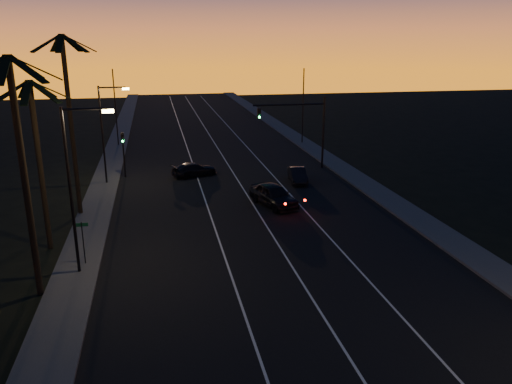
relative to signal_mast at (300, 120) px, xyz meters
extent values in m
cube|color=black|center=(-7.14, -9.99, -4.78)|extent=(20.00, 170.00, 0.01)
cube|color=#3C3C3A|center=(-18.34, -9.99, -4.70)|extent=(2.40, 170.00, 0.16)
cube|color=#3C3C3A|center=(4.06, -9.99, -4.70)|extent=(2.40, 170.00, 0.16)
cube|color=silver|center=(-10.14, -9.99, -4.76)|extent=(0.12, 160.00, 0.01)
cube|color=silver|center=(-6.64, -9.99, -4.76)|extent=(0.12, 160.00, 0.01)
cube|color=silver|center=(-3.14, -9.99, -4.76)|extent=(0.12, 160.00, 0.01)
cylinder|color=black|center=(-19.74, -21.99, 0.97)|extent=(0.32, 0.32, 11.50)
cube|color=black|center=(-18.71, -21.73, 6.15)|extent=(2.18, 0.92, 1.18)
cube|color=black|center=(-19.30, -21.03, 6.15)|extent=(1.25, 2.12, 1.18)
cube|color=black|center=(-20.22, -21.05, 6.15)|extent=(1.34, 2.09, 1.18)
cube|color=black|center=(-19.71, -23.05, 6.15)|extent=(0.45, 2.16, 1.18)
cube|color=black|center=(-18.89, -22.63, 6.15)|extent=(1.95, 1.61, 1.18)
cylinder|color=black|center=(-20.34, -15.99, 0.22)|extent=(0.32, 0.32, 10.00)
cube|color=black|center=(-19.31, -15.73, 4.65)|extent=(2.18, 0.92, 1.18)
cube|color=black|center=(-19.90, -15.03, 4.65)|extent=(1.25, 2.12, 1.18)
cube|color=black|center=(-20.82, -15.05, 4.65)|extent=(1.34, 2.09, 1.18)
cube|color=black|center=(-21.37, -15.78, 4.65)|extent=(2.18, 0.82, 1.18)
cube|color=black|center=(-21.15, -16.67, 4.65)|extent=(1.90, 1.69, 1.18)
cube|color=black|center=(-20.31, -17.05, 4.65)|extent=(0.45, 2.16, 1.18)
cube|color=black|center=(-19.49, -16.63, 4.65)|extent=(1.95, 1.61, 1.18)
cylinder|color=black|center=(-19.34, -9.99, 1.47)|extent=(0.32, 0.32, 12.50)
cube|color=black|center=(-18.31, -9.73, 7.15)|extent=(2.18, 0.92, 1.18)
cube|color=black|center=(-18.90, -9.03, 7.15)|extent=(1.25, 2.12, 1.18)
cube|color=black|center=(-19.82, -9.05, 7.15)|extent=(1.34, 2.09, 1.18)
cube|color=black|center=(-20.37, -9.78, 7.15)|extent=(2.18, 0.82, 1.18)
cube|color=black|center=(-20.15, -10.67, 7.15)|extent=(1.90, 1.69, 1.18)
cube|color=black|center=(-19.31, -11.05, 7.15)|extent=(0.45, 2.16, 1.18)
cube|color=black|center=(-18.49, -10.63, 7.15)|extent=(1.95, 1.61, 1.18)
cylinder|color=black|center=(-18.14, -19.99, -0.28)|extent=(0.16, 0.16, 9.00)
cylinder|color=black|center=(-17.04, -19.99, 4.07)|extent=(2.20, 0.12, 0.12)
cube|color=#F3CA61|center=(-15.94, -19.99, 3.94)|extent=(0.55, 0.26, 0.16)
cylinder|color=black|center=(-18.14, -1.99, -0.53)|extent=(0.16, 0.16, 8.50)
cylinder|color=black|center=(-17.04, -1.99, 3.57)|extent=(2.20, 0.12, 0.12)
cube|color=#F3CA61|center=(-15.94, -1.99, 3.44)|extent=(0.55, 0.26, 0.16)
cylinder|color=black|center=(-17.94, -18.99, -3.48)|extent=(0.06, 0.06, 2.60)
cube|color=#0B4322|center=(-17.94, -18.99, -2.33)|extent=(0.70, 0.03, 0.20)
cylinder|color=black|center=(2.36, 0.01, -1.28)|extent=(0.20, 0.20, 7.00)
cylinder|color=black|center=(-1.14, 0.01, 1.52)|extent=(7.00, 0.16, 0.16)
cube|color=black|center=(-4.04, 0.01, 0.77)|extent=(0.32, 0.28, 1.00)
sphere|color=black|center=(-4.04, -0.16, 1.09)|extent=(0.20, 0.20, 0.20)
sphere|color=black|center=(-4.04, -0.16, 0.77)|extent=(0.20, 0.20, 0.20)
sphere|color=#14FF59|center=(-4.04, -0.16, 0.45)|extent=(0.20, 0.20, 0.20)
cylinder|color=black|center=(-16.64, 0.01, -2.68)|extent=(0.14, 0.14, 4.20)
cube|color=black|center=(-16.64, 0.01, -1.08)|extent=(0.28, 0.25, 0.90)
sphere|color=black|center=(-16.64, -0.14, -0.80)|extent=(0.18, 0.18, 0.18)
sphere|color=black|center=(-16.64, -0.14, -1.08)|extent=(0.18, 0.18, 0.18)
sphere|color=#14FF59|center=(-16.64, -0.14, -1.36)|extent=(0.18, 0.18, 0.18)
cylinder|color=black|center=(-18.14, 15.01, -0.28)|extent=(0.14, 0.14, 9.00)
cylinder|color=black|center=(3.86, 12.01, -0.28)|extent=(0.14, 0.14, 9.00)
imported|color=black|center=(-5.14, -10.72, -3.93)|extent=(3.41, 5.28, 1.67)
sphere|color=#FF0F05|center=(-5.03, -13.76, -3.67)|extent=(0.18, 0.18, 0.18)
sphere|color=#FF0F05|center=(-3.44, -13.24, -3.67)|extent=(0.18, 0.18, 0.18)
imported|color=black|center=(-1.50, -4.68, -4.13)|extent=(1.85, 4.01, 1.27)
imported|color=black|center=(-10.34, -0.77, -4.15)|extent=(4.63, 3.13, 1.25)
camera|label=1|loc=(-13.66, -45.92, 7.29)|focal=35.00mm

